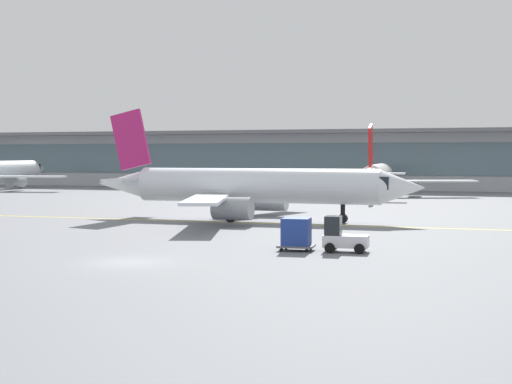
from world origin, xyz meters
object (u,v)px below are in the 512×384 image
object	(u,v)px
baggage_tug	(342,237)
cargo_dolly_lead	(296,233)
gate_airplane_1	(377,175)
taxiing_regional_jet	(253,187)

from	to	relation	value
baggage_tug	cargo_dolly_lead	size ratio (longest dim) A/B	1.21
gate_airplane_1	cargo_dolly_lead	world-z (taller)	gate_airplane_1
gate_airplane_1	baggage_tug	xyz separation A→B (m)	(8.68, -61.09, -1.93)
taxiing_regional_jet	baggage_tug	xyz separation A→B (m)	(11.84, -18.46, -2.03)
gate_airplane_1	baggage_tug	bearing A→B (deg)	-177.56
gate_airplane_1	cargo_dolly_lead	size ratio (longest dim) A/B	12.70
gate_airplane_1	taxiing_regional_jet	bearing A→B (deg)	170.12
taxiing_regional_jet	cargo_dolly_lead	distance (m)	20.91
gate_airplane_1	baggage_tug	distance (m)	61.74
taxiing_regional_jet	cargo_dolly_lead	size ratio (longest dim) A/B	13.12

